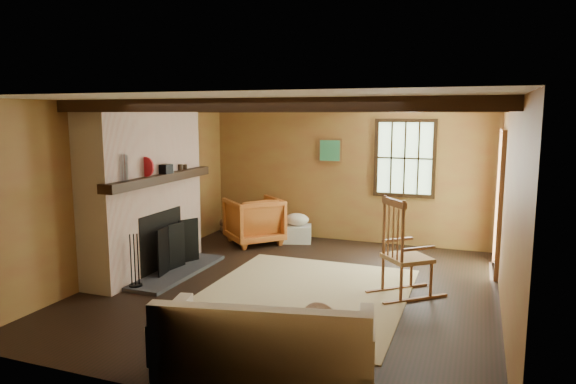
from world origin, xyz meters
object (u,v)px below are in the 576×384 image
at_px(rocking_chair, 404,255).
at_px(laundry_basket, 297,234).
at_px(fireplace, 146,195).
at_px(armchair, 254,220).
at_px(sofa, 266,349).

xyz_separation_m(rocking_chair, laundry_basket, (-2.14, 2.07, -0.37)).
height_order(fireplace, armchair, fireplace).
distance_m(rocking_chair, sofa, 2.61).
distance_m(laundry_basket, armchair, 0.79).
xyz_separation_m(fireplace, sofa, (2.79, -2.24, -0.84)).
bearing_deg(armchair, laundry_basket, 158.70).
bearing_deg(laundry_basket, sofa, -73.66).
relative_size(sofa, laundry_basket, 3.90).
relative_size(laundry_basket, armchair, 0.57).
relative_size(fireplace, sofa, 1.23).
relative_size(fireplace, armchair, 2.71).
xyz_separation_m(fireplace, laundry_basket, (1.46, 2.30, -0.95)).
bearing_deg(laundry_basket, fireplace, -122.40).
bearing_deg(fireplace, rocking_chair, 3.59).
height_order(rocking_chair, armchair, rocking_chair).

